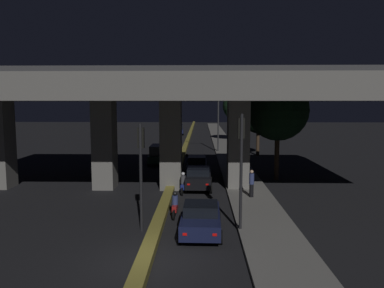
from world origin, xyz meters
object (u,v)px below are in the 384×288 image
at_px(motorcycle_black_filtering_far, 187,163).
at_px(pedestrian_on_sidewalk, 252,183).
at_px(car_white_third_oncoming, 174,136).
at_px(car_dark_blue_third, 197,165).
at_px(motorcycle_red_filtering_near, 175,206).
at_px(car_black_second, 198,178).
at_px(car_dark_green_lead_oncoming, 159,154).
at_px(car_dark_red_second_oncoming, 169,144).
at_px(car_dark_blue_lead, 201,218).
at_px(traffic_light_left_of_median, 141,158).
at_px(street_lamp, 215,116).
at_px(motorcycle_blue_filtering_mid, 183,184).
at_px(traffic_light_right_of_median, 241,152).
at_px(car_dark_blue_fourth_oncoming, 178,129).

xyz_separation_m(motorcycle_black_filtering_far, pedestrian_on_sidewalk, (4.42, -9.84, 0.39)).
bearing_deg(car_white_third_oncoming, car_dark_blue_third, 9.98).
bearing_deg(motorcycle_red_filtering_near, pedestrian_on_sidewalk, -49.29).
height_order(car_black_second, car_dark_green_lead_oncoming, car_dark_green_lead_oncoming).
bearing_deg(car_black_second, car_dark_green_lead_oncoming, 21.30).
bearing_deg(car_dark_red_second_oncoming, motorcycle_black_filtering_far, 12.71).
distance_m(car_dark_blue_lead, car_white_third_oncoming, 41.78).
height_order(car_white_third_oncoming, pedestrian_on_sidewalk, pedestrian_on_sidewalk).
height_order(car_dark_blue_lead, car_white_third_oncoming, car_white_third_oncoming).
xyz_separation_m(car_white_third_oncoming, motorcycle_black_filtering_far, (2.96, -25.53, -0.18)).
height_order(car_dark_red_second_oncoming, motorcycle_red_filtering_near, car_dark_red_second_oncoming).
relative_size(car_white_third_oncoming, motorcycle_black_filtering_far, 2.34).
bearing_deg(traffic_light_left_of_median, car_white_third_oncoming, 91.95).
bearing_deg(street_lamp, car_dark_green_lead_oncoming, -122.80).
bearing_deg(car_white_third_oncoming, motorcycle_black_filtering_far, 8.39).
relative_size(traffic_light_left_of_median, motorcycle_black_filtering_far, 2.78).
bearing_deg(car_black_second, car_dark_red_second_oncoming, 11.52).
bearing_deg(traffic_light_left_of_median, car_dark_red_second_oncoming, 92.41).
xyz_separation_m(car_black_second, pedestrian_on_sidewalk, (3.35, -2.75, 0.22)).
relative_size(car_dark_blue_lead, car_white_third_oncoming, 0.96).
bearing_deg(car_dark_red_second_oncoming, car_black_second, 11.66).
xyz_separation_m(car_dark_blue_lead, car_dark_blue_third, (-0.36, 14.84, 0.01)).
relative_size(traffic_light_left_of_median, car_dark_green_lead_oncoming, 1.21).
bearing_deg(car_white_third_oncoming, car_dark_red_second_oncoming, 2.62).
bearing_deg(motorcycle_blue_filtering_mid, traffic_light_right_of_median, -154.33).
xyz_separation_m(traffic_light_left_of_median, traffic_light_right_of_median, (4.67, -0.00, 0.29)).
height_order(street_lamp, motorcycle_red_filtering_near, street_lamp).
xyz_separation_m(car_dark_blue_third, motorcycle_blue_filtering_mid, (-0.84, -7.16, -0.13)).
bearing_deg(motorcycle_blue_filtering_mid, car_dark_blue_lead, -168.03).
distance_m(street_lamp, car_white_third_oncoming, 14.86).
bearing_deg(motorcycle_blue_filtering_mid, traffic_light_left_of_median, 170.76).
xyz_separation_m(car_dark_blue_fourth_oncoming, motorcycle_red_filtering_near, (2.86, -50.10, -0.45)).
relative_size(traffic_light_left_of_median, car_dark_blue_fourth_oncoming, 1.27).
bearing_deg(motorcycle_red_filtering_near, car_dark_red_second_oncoming, 7.66).
height_order(car_dark_blue_lead, car_dark_green_lead_oncoming, car_dark_green_lead_oncoming).
xyz_separation_m(car_dark_red_second_oncoming, car_dark_blue_fourth_oncoming, (-0.21, 23.16, 0.17)).
height_order(motorcycle_blue_filtering_mid, motorcycle_black_filtering_far, motorcycle_black_filtering_far).
xyz_separation_m(car_dark_blue_fourth_oncoming, motorcycle_black_filtering_far, (2.99, -36.61, -0.40)).
distance_m(car_dark_green_lead_oncoming, car_white_third_oncoming, 22.10).
bearing_deg(car_dark_blue_third, car_dark_red_second_oncoming, 13.99).
xyz_separation_m(car_dark_green_lead_oncoming, car_dark_red_second_oncoming, (0.06, 10.01, -0.13)).
bearing_deg(motorcycle_black_filtering_far, car_black_second, -172.24).
bearing_deg(motorcycle_black_filtering_far, car_white_third_oncoming, 5.75).
height_order(traffic_light_right_of_median, car_white_third_oncoming, traffic_light_right_of_median).
bearing_deg(car_dark_red_second_oncoming, car_dark_blue_lead, 8.81).
xyz_separation_m(car_black_second, car_dark_blue_fourth_oncoming, (-4.07, 43.70, 0.24)).
relative_size(car_dark_red_second_oncoming, motorcycle_black_filtering_far, 2.29).
distance_m(street_lamp, car_black_second, 19.86).
bearing_deg(car_dark_red_second_oncoming, motorcycle_red_filtering_near, 6.64).
bearing_deg(pedestrian_on_sidewalk, car_black_second, 140.55).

